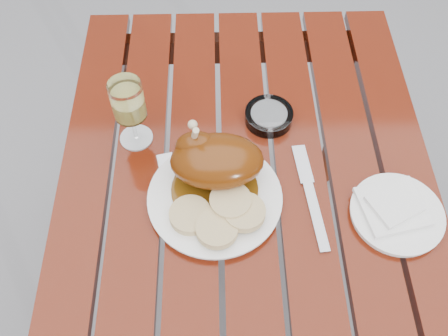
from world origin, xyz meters
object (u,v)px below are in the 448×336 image
Objects in this scene: wine_glass at (131,113)px; table at (243,274)px; ashtray at (269,116)px; side_plate at (397,214)px; dinner_plate at (215,198)px.

table is at bearing -35.94° from wine_glass.
table is 10.97× the size of ashtray.
side_plate is at bearing -6.33° from table.
side_plate is (0.30, -0.03, 0.38)m from table.
dinner_plate is at bearing -120.72° from ashtray.
dinner_plate reaches higher than side_plate.
dinner_plate is 0.25m from ashtray.
wine_glass is 0.91× the size of side_plate.
ashtray reaches higher than side_plate.
side_plate is at bearing -6.87° from dinner_plate.
side_plate is 1.72× the size of ashtray.
side_plate is at bearing -21.18° from wine_glass.
table is at bearing 173.67° from side_plate.
wine_glass is 0.31m from ashtray.
dinner_plate is at bearing 170.82° from table.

